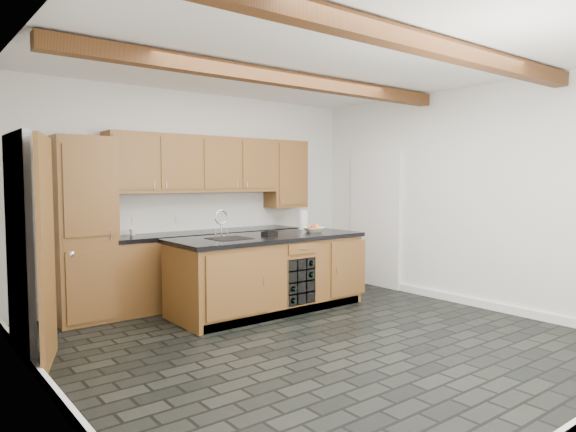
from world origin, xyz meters
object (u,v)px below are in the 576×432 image
object	(u,v)px
kitchen_scale	(270,232)
fruit_bowl	(314,230)
paper_towel	(303,220)
island	(269,273)

from	to	relation	value
kitchen_scale	fruit_bowl	xyz separation A→B (m)	(0.64, -0.10, 0.00)
paper_towel	kitchen_scale	bearing A→B (deg)	-159.69
island	fruit_bowl	size ratio (longest dim) A/B	8.93
kitchen_scale	paper_towel	world-z (taller)	paper_towel
kitchen_scale	fruit_bowl	bearing A→B (deg)	-24.90
fruit_bowl	paper_towel	bearing A→B (deg)	68.96
island	fruit_bowl	bearing A→B (deg)	-3.67
kitchen_scale	fruit_bowl	distance (m)	0.65
kitchen_scale	paper_towel	bearing A→B (deg)	3.95
island	paper_towel	size ratio (longest dim) A/B	9.46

